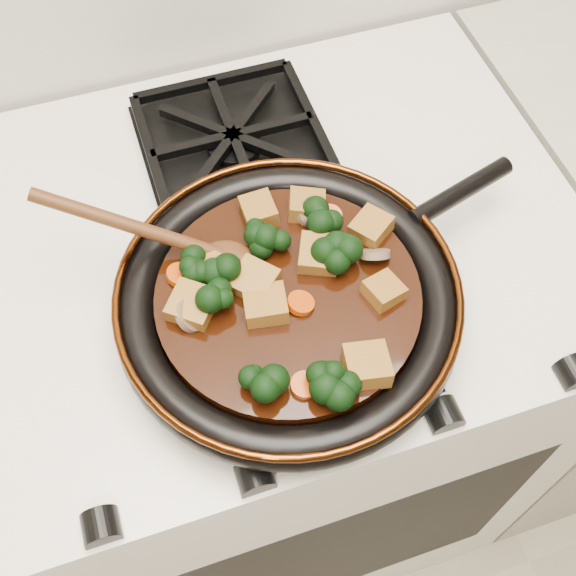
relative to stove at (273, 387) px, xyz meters
name	(u,v)px	position (x,y,z in m)	size (l,w,h in m)	color
stove	(273,387)	(0.00, 0.00, 0.00)	(0.76, 0.60, 0.90)	silver
burner_grate_front	(305,324)	(0.00, -0.14, 0.46)	(0.23, 0.23, 0.03)	black
burner_grate_back	(233,141)	(0.00, 0.14, 0.46)	(0.23, 0.23, 0.03)	black
skillet	(290,300)	(-0.01, -0.12, 0.49)	(0.48, 0.36, 0.05)	black
braising_sauce	(288,299)	(-0.01, -0.12, 0.50)	(0.28, 0.28, 0.02)	black
tofu_cube_0	(384,291)	(0.08, -0.16, 0.52)	(0.03, 0.03, 0.02)	#8C5D20
tofu_cube_1	(367,366)	(0.03, -0.23, 0.52)	(0.04, 0.04, 0.02)	#8C5D20
tofu_cube_2	(319,255)	(0.03, -0.09, 0.52)	(0.04, 0.04, 0.02)	#8C5D20
tofu_cube_3	(371,227)	(0.10, -0.08, 0.52)	(0.04, 0.04, 0.02)	#8C5D20
tofu_cube_4	(213,271)	(-0.08, -0.08, 0.52)	(0.04, 0.04, 0.02)	#8C5D20
tofu_cube_5	(254,282)	(-0.04, -0.10, 0.52)	(0.04, 0.04, 0.02)	#8C5D20
tofu_cube_6	(259,211)	(-0.01, -0.02, 0.52)	(0.04, 0.03, 0.02)	#8C5D20
tofu_cube_7	(307,206)	(0.04, -0.03, 0.52)	(0.04, 0.04, 0.02)	#8C5D20
tofu_cube_8	(192,306)	(-0.11, -0.11, 0.52)	(0.04, 0.04, 0.02)	#8C5D20
tofu_cube_9	(266,305)	(-0.04, -0.13, 0.52)	(0.04, 0.04, 0.02)	#8C5D20
broccoli_floret_0	(342,385)	(0.00, -0.24, 0.52)	(0.06, 0.06, 0.05)	black
broccoli_floret_1	(324,218)	(0.05, -0.05, 0.52)	(0.06, 0.06, 0.05)	black
broccoli_floret_2	(220,274)	(-0.08, -0.09, 0.52)	(0.06, 0.06, 0.05)	black
broccoli_floret_3	(266,239)	(-0.02, -0.06, 0.52)	(0.06, 0.06, 0.05)	black
broccoli_floret_4	(199,266)	(-0.09, -0.07, 0.52)	(0.05, 0.05, 0.05)	black
broccoli_floret_5	(263,385)	(-0.07, -0.22, 0.52)	(0.06, 0.06, 0.05)	black
broccoli_floret_6	(337,261)	(0.04, -0.11, 0.52)	(0.06, 0.06, 0.06)	black
broccoli_floret_7	(331,380)	(-0.01, -0.23, 0.52)	(0.06, 0.06, 0.05)	black
broccoli_floret_8	(209,296)	(-0.09, -0.11, 0.52)	(0.06, 0.06, 0.05)	black
carrot_coin_0	(180,275)	(-0.11, -0.07, 0.51)	(0.03, 0.03, 0.01)	#BF3D05
carrot_coin_1	(300,303)	(-0.01, -0.14, 0.51)	(0.03, 0.03, 0.01)	#BF3D05
carrot_coin_2	(329,217)	(0.06, -0.05, 0.51)	(0.03, 0.03, 0.01)	#BF3D05
carrot_coin_3	(304,385)	(-0.03, -0.23, 0.51)	(0.03, 0.03, 0.01)	#BF3D05
carrot_coin_4	(218,270)	(-0.08, -0.08, 0.51)	(0.03, 0.03, 0.01)	#BF3D05
mushroom_slice_0	(190,315)	(-0.12, -0.12, 0.52)	(0.04, 0.04, 0.01)	brown
mushroom_slice_1	(316,214)	(0.05, -0.04, 0.52)	(0.04, 0.04, 0.01)	brown
mushroom_slice_2	(309,213)	(0.04, -0.04, 0.52)	(0.03, 0.03, 0.01)	brown
mushroom_slice_3	(375,254)	(0.09, -0.11, 0.52)	(0.03, 0.03, 0.01)	brown
wooden_spoon	(177,240)	(-0.11, -0.04, 0.53)	(0.13, 0.08, 0.21)	#4B2710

